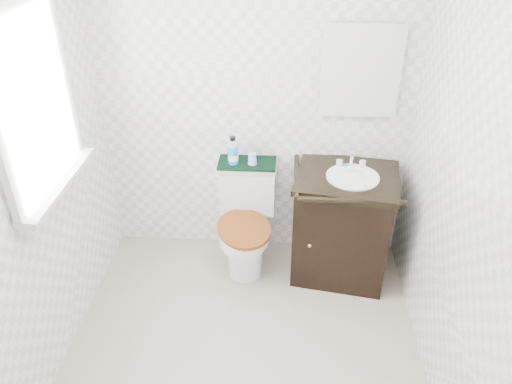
# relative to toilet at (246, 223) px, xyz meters

# --- Properties ---
(floor) EXTENTS (2.40, 2.40, 0.00)m
(floor) POSITION_rel_toilet_xyz_m (0.05, -0.97, -0.34)
(floor) COLOR #B2A68F
(floor) RESTS_ON ground
(wall_back) EXTENTS (2.40, 0.00, 2.40)m
(wall_back) POSITION_rel_toilet_xyz_m (0.05, 0.23, 0.86)
(wall_back) COLOR white
(wall_back) RESTS_ON ground
(wall_left) EXTENTS (0.00, 2.40, 2.40)m
(wall_left) POSITION_rel_toilet_xyz_m (-1.05, -0.97, 0.86)
(wall_left) COLOR white
(wall_left) RESTS_ON ground
(wall_right) EXTENTS (0.00, 2.40, 2.40)m
(wall_right) POSITION_rel_toilet_xyz_m (1.15, -0.97, 0.86)
(wall_right) COLOR white
(wall_right) RESTS_ON ground
(window) EXTENTS (0.02, 0.70, 0.90)m
(window) POSITION_rel_toilet_xyz_m (-1.02, -0.72, 1.21)
(window) COLOR white
(window) RESTS_ON wall_left
(mirror) EXTENTS (0.50, 0.02, 0.60)m
(mirror) POSITION_rel_toilet_xyz_m (0.75, 0.21, 1.11)
(mirror) COLOR silver
(mirror) RESTS_ON wall_back
(toilet) EXTENTS (0.46, 0.66, 0.78)m
(toilet) POSITION_rel_toilet_xyz_m (0.00, 0.00, 0.00)
(toilet) COLOR white
(toilet) RESTS_ON floor
(vanity) EXTENTS (0.77, 0.68, 0.92)m
(vanity) POSITION_rel_toilet_xyz_m (0.70, -0.07, 0.09)
(vanity) COLOR black
(vanity) RESTS_ON floor
(trash_bin) EXTENTS (0.23, 0.20, 0.28)m
(trash_bin) POSITION_rel_toilet_xyz_m (0.00, 0.13, -0.20)
(trash_bin) COLOR white
(trash_bin) RESTS_ON floor
(towel) EXTENTS (0.41, 0.22, 0.02)m
(towel) POSITION_rel_toilet_xyz_m (0.00, 0.12, 0.45)
(towel) COLOR black
(towel) RESTS_ON toilet
(mouthwash_bottle) EXTENTS (0.07, 0.07, 0.21)m
(mouthwash_bottle) POSITION_rel_toilet_xyz_m (-0.10, 0.10, 0.55)
(mouthwash_bottle) COLOR #1B82E5
(mouthwash_bottle) RESTS_ON towel
(cup) EXTENTS (0.07, 0.07, 0.08)m
(cup) POSITION_rel_toilet_xyz_m (0.04, 0.10, 0.50)
(cup) COLOR #95BCF4
(cup) RESTS_ON towel
(soap_bar) EXTENTS (0.08, 0.05, 0.02)m
(soap_bar) POSITION_rel_toilet_xyz_m (0.68, 0.06, 0.49)
(soap_bar) COLOR #17656F
(soap_bar) RESTS_ON vanity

